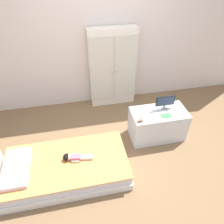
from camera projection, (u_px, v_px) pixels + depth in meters
name	position (u px, v px, depth m)	size (l,w,h in m)	color
ground_plane	(118.00, 158.00, 3.08)	(10.00, 10.00, 0.02)	brown
back_wall	(99.00, 32.00, 3.41)	(6.40, 0.05, 2.70)	silver
bed	(67.00, 168.00, 2.79)	(1.63, 0.84, 0.27)	white
pillow	(16.00, 168.00, 2.59)	(0.32, 0.60, 0.06)	silver
doll	(72.00, 157.00, 2.71)	(0.39, 0.14, 0.10)	#D6668E
wardrobe	(113.00, 69.00, 3.72)	(0.84, 0.24, 1.46)	white
tv_stand	(157.00, 124.00, 3.28)	(0.85, 0.45, 0.50)	silver
tv_monitor	(165.00, 101.00, 3.11)	(0.30, 0.10, 0.22)	#99999E
rocking_horse_toy	(141.00, 119.00, 2.93)	(0.09, 0.04, 0.11)	#8E6642
book_green	(166.00, 115.00, 3.05)	(0.15, 0.10, 0.01)	#429E51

